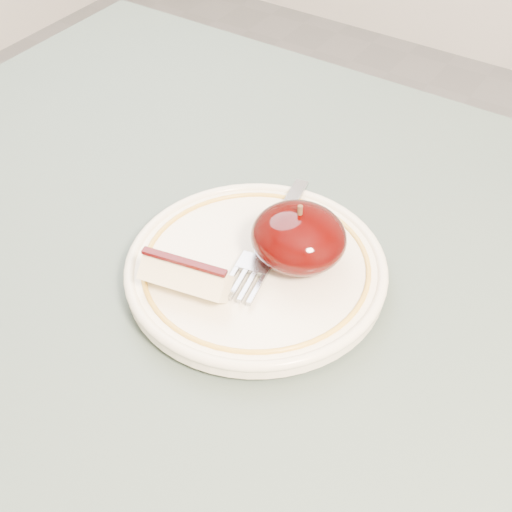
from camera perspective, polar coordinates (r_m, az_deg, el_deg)
The scene contains 5 objects.
table at distance 0.62m, azimuth -5.52°, elevation -12.43°, with size 0.90×0.90×0.75m.
plate at distance 0.58m, azimuth 0.00°, elevation -1.01°, with size 0.21×0.21×0.02m.
apple_half at distance 0.57m, azimuth 3.42°, elevation 1.51°, with size 0.08×0.07×0.06m.
apple_wedge at distance 0.55m, azimuth -5.67°, elevation -1.66°, with size 0.07×0.04×0.03m.
fork at distance 0.59m, azimuth 1.07°, elevation 1.36°, with size 0.05×0.16×0.00m.
Camera 1 is at (0.24, -0.26, 1.17)m, focal length 50.00 mm.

